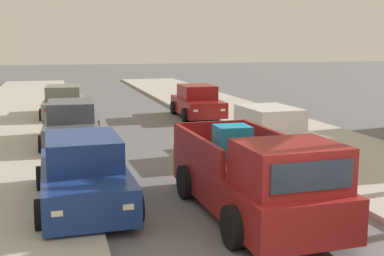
# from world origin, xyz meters

# --- Properties ---
(sidewalk_left) EXTENTS (4.99, 60.00, 0.12)m
(sidewalk_left) POSITION_xyz_m (-5.16, 12.00, 0.06)
(sidewalk_left) COLOR #B2AFA8
(sidewalk_left) RESTS_ON ground
(sidewalk_right) EXTENTS (4.99, 60.00, 0.12)m
(sidewalk_right) POSITION_xyz_m (5.16, 12.00, 0.06)
(sidewalk_right) COLOR #B2AFA8
(sidewalk_right) RESTS_ON ground
(curb_left) EXTENTS (0.16, 60.00, 0.10)m
(curb_left) POSITION_xyz_m (-4.07, 12.00, 0.05)
(curb_left) COLOR silver
(curb_left) RESTS_ON ground
(curb_right) EXTENTS (0.16, 60.00, 0.10)m
(curb_right) POSITION_xyz_m (4.07, 12.00, 0.05)
(curb_right) COLOR silver
(curb_right) RESTS_ON ground
(pickup_truck) EXTENTS (2.33, 5.26, 1.80)m
(pickup_truck) POSITION_xyz_m (0.39, 3.72, 0.79)
(pickup_truck) COLOR maroon
(pickup_truck) RESTS_ON ground
(car_left_near) EXTENTS (2.19, 4.33, 1.54)m
(car_left_near) POSITION_xyz_m (-3.08, 18.74, 0.71)
(car_left_near) COLOR slate
(car_left_near) RESTS_ON ground
(car_right_near) EXTENTS (2.09, 4.29, 1.54)m
(car_right_near) POSITION_xyz_m (-2.91, 5.35, 0.71)
(car_right_near) COLOR navy
(car_right_near) RESTS_ON ground
(car_left_mid) EXTENTS (2.17, 4.32, 1.54)m
(car_left_mid) POSITION_xyz_m (3.00, 8.78, 0.71)
(car_left_mid) COLOR silver
(car_left_mid) RESTS_ON ground
(car_left_far) EXTENTS (2.12, 4.30, 1.54)m
(car_left_far) POSITION_xyz_m (3.08, 17.31, 0.71)
(car_left_far) COLOR maroon
(car_left_far) RESTS_ON ground
(car_right_far) EXTENTS (2.14, 4.31, 1.54)m
(car_right_far) POSITION_xyz_m (-2.95, 12.07, 0.71)
(car_right_far) COLOR #474C56
(car_right_far) RESTS_ON ground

